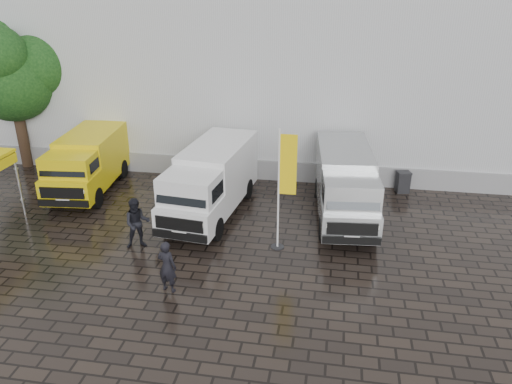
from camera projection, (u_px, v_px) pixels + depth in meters
ground at (252, 262)px, 17.87m from camera, size 120.00×120.00×0.00m
exhibition_hall at (331, 39)px, 29.64m from camera, size 44.00×16.00×12.00m
hall_plinth at (320, 173)px, 24.55m from camera, size 44.00×0.15×1.00m
van_yellow at (88, 164)px, 23.31m from camera, size 2.75×5.94×2.65m
van_white at (211, 183)px, 20.95m from camera, size 2.91×6.81×2.86m
van_silver at (345, 186)px, 20.72m from camera, size 2.75×6.64×2.80m
flagpole at (284, 185)px, 17.81m from camera, size 0.88×0.50×4.64m
tree at (10, 73)px, 25.14m from camera, size 4.28×4.30×7.68m
wheelie_bin at (403, 182)px, 23.51m from camera, size 0.72×0.72×1.01m
person_front at (167, 266)px, 15.94m from camera, size 0.74×0.57×1.80m
person_tent at (137, 223)px, 18.52m from camera, size 1.18×1.07×1.98m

